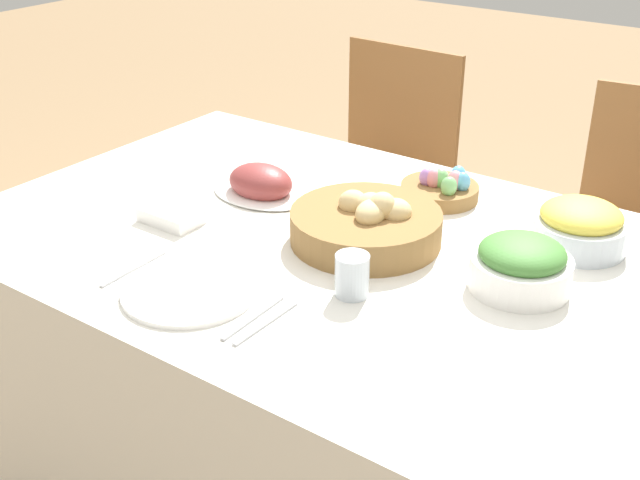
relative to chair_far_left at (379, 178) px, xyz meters
The scene contains 13 objects.
dining_table 0.94m from the chair_far_left, 64.74° to the right, with size 1.58×1.03×0.74m.
chair_far_left is the anchor object (origin of this frame).
bread_basket 0.97m from the chair_far_left, 60.27° to the right, with size 0.32×0.32×0.12m.
egg_basket 0.76m from the chair_far_left, 46.99° to the right, with size 0.18×0.18×0.08m.
ham_platter 0.80m from the chair_far_left, 80.48° to the right, with size 0.25×0.18×0.08m.
pineapple_bowl 1.05m from the chair_far_left, 34.62° to the right, with size 0.20×0.20×0.10m.
green_salad_bowl 1.16m from the chair_far_left, 45.10° to the right, with size 0.19×0.19×0.10m.
dinner_plate 1.24m from the chair_far_left, 75.48° to the right, with size 0.26×0.26×0.01m.
fork 1.21m from the chair_far_left, 82.66° to the right, with size 0.01×0.17×0.00m.
knife 1.28m from the chair_far_left, 68.73° to the right, with size 0.01×0.17×0.00m.
spoon 1.29m from the chair_far_left, 67.47° to the right, with size 0.01×0.17×0.00m.
drinking_cup 1.18m from the chair_far_left, 61.11° to the right, with size 0.06×0.06×0.08m.
butter_dish 1.01m from the chair_far_left, 86.57° to the right, with size 0.13×0.08×0.03m.
Camera 1 is at (0.85, -1.24, 1.51)m, focal length 45.00 mm.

